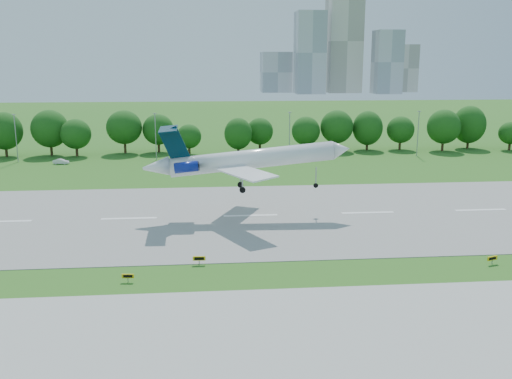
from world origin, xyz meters
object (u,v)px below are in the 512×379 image
service_vehicle_a (61,162)px  service_vehicle_b (181,163)px  taxi_sign_left (199,259)px  airliner (242,159)px

service_vehicle_a → service_vehicle_b: size_ratio=1.15×
taxi_sign_left → service_vehicle_b: size_ratio=0.48×
taxi_sign_left → service_vehicle_b: (-4.90, 70.76, -0.27)m
airliner → service_vehicle_b: airliner is taller
service_vehicle_a → service_vehicle_b: 30.44m
service_vehicle_a → service_vehicle_b: bearing=-90.2°
airliner → service_vehicle_b: bearing=102.6°
taxi_sign_left → service_vehicle_a: bearing=117.6°
taxi_sign_left → service_vehicle_a: service_vehicle_a is taller
airliner → service_vehicle_a: 68.21m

